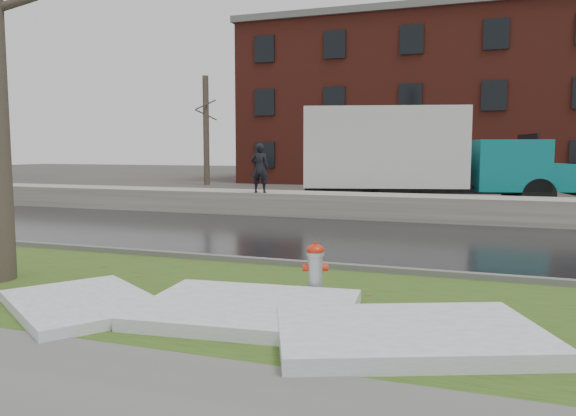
% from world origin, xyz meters
% --- Properties ---
extents(ground, '(120.00, 120.00, 0.00)m').
position_xyz_m(ground, '(0.00, 0.00, 0.00)').
color(ground, '#47423D').
rests_on(ground, ground).
extents(verge, '(60.00, 4.50, 0.04)m').
position_xyz_m(verge, '(0.00, -1.25, 0.02)').
color(verge, '#294517').
rests_on(verge, ground).
extents(road, '(60.00, 7.00, 0.03)m').
position_xyz_m(road, '(0.00, 4.50, 0.01)').
color(road, black).
rests_on(road, ground).
extents(parking_lot, '(60.00, 9.00, 0.03)m').
position_xyz_m(parking_lot, '(0.00, 13.00, 0.01)').
color(parking_lot, slate).
rests_on(parking_lot, ground).
extents(curb, '(60.00, 0.15, 0.14)m').
position_xyz_m(curb, '(0.00, 1.00, 0.07)').
color(curb, slate).
rests_on(curb, ground).
extents(snowbank, '(60.00, 1.60, 0.75)m').
position_xyz_m(snowbank, '(0.00, 8.70, 0.38)').
color(snowbank, '#B0ADA1').
rests_on(snowbank, ground).
extents(brick_building, '(26.00, 12.00, 10.00)m').
position_xyz_m(brick_building, '(2.00, 30.00, 5.00)').
color(brick_building, maroon).
rests_on(brick_building, ground).
extents(bg_tree_left, '(1.40, 1.62, 6.50)m').
position_xyz_m(bg_tree_left, '(-12.00, 22.00, 3.33)').
color(bg_tree_left, brown).
rests_on(bg_tree_left, ground).
extents(bg_tree_center, '(1.40, 1.62, 6.50)m').
position_xyz_m(bg_tree_center, '(-6.00, 26.00, 3.33)').
color(bg_tree_center, brown).
rests_on(bg_tree_center, ground).
extents(fire_hydrant, '(0.38, 0.36, 0.77)m').
position_xyz_m(fire_hydrant, '(1.76, -0.79, 0.45)').
color(fire_hydrant, '#ADB2B6').
rests_on(fire_hydrant, verge).
extents(box_truck, '(10.92, 4.72, 3.62)m').
position_xyz_m(box_truck, '(1.54, 12.37, 1.91)').
color(box_truck, black).
rests_on(box_truck, ground).
extents(worker, '(0.63, 0.47, 1.57)m').
position_xyz_m(worker, '(-2.77, 8.10, 1.53)').
color(worker, black).
rests_on(worker, snowbank).
extents(snow_patch_near, '(2.78, 2.25, 0.16)m').
position_xyz_m(snow_patch_near, '(1.26, -2.04, 0.12)').
color(snow_patch_near, white).
rests_on(snow_patch_near, verge).
extents(snow_patch_far, '(2.72, 2.55, 0.14)m').
position_xyz_m(snow_patch_far, '(-0.89, -2.50, 0.11)').
color(snow_patch_far, white).
rests_on(snow_patch_far, verge).
extents(snow_patch_side, '(3.27, 2.73, 0.18)m').
position_xyz_m(snow_patch_side, '(3.29, -2.38, 0.13)').
color(snow_patch_side, white).
rests_on(snow_patch_side, verge).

